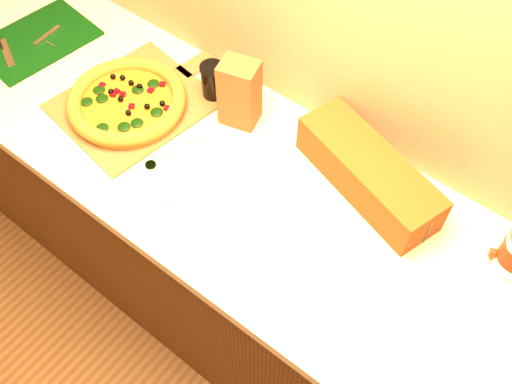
# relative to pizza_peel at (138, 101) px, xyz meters

# --- Properties ---
(cabinet) EXTENTS (2.80, 0.65, 0.86)m
(cabinet) POSITION_rel_pizza_peel_xyz_m (0.52, -0.03, -0.47)
(cabinet) COLOR #45270E
(cabinet) RESTS_ON ground
(countertop) EXTENTS (2.84, 0.68, 0.04)m
(countertop) POSITION_rel_pizza_peel_xyz_m (0.52, -0.03, -0.02)
(countertop) COLOR beige
(countertop) RESTS_ON cabinet
(pizza_peel) EXTENTS (0.44, 0.60, 0.01)m
(pizza_peel) POSITION_rel_pizza_peel_xyz_m (0.00, 0.00, 0.00)
(pizza_peel) COLOR brown
(pizza_peel) RESTS_ON countertop
(pizza) EXTENTS (0.36, 0.36, 0.05)m
(pizza) POSITION_rel_pizza_peel_xyz_m (-0.00, -0.04, 0.03)
(pizza) COLOR #AF7F2B
(pizza) RESTS_ON pizza_peel
(cutting_board) EXTENTS (0.31, 0.40, 0.03)m
(cutting_board) POSITION_rel_pizza_peel_xyz_m (-0.47, -0.01, 0.00)
(cutting_board) COLOR #053309
(cutting_board) RESTS_ON countertop
(bottle_cap) EXTENTS (0.04, 0.04, 0.01)m
(bottle_cap) POSITION_rel_pizza_peel_xyz_m (0.20, -0.16, -0.00)
(bottle_cap) COLOR black
(bottle_cap) RESTS_ON countertop
(pepper_grinder) EXTENTS (0.06, 0.06, 0.12)m
(pepper_grinder) POSITION_rel_pizza_peel_xyz_m (0.91, 0.11, 0.05)
(pepper_grinder) COLOR black
(pepper_grinder) RESTS_ON countertop
(bread_bag) EXTENTS (0.47, 0.27, 0.12)m
(bread_bag) POSITION_rel_pizza_peel_xyz_m (0.72, 0.16, 0.06)
(bread_bag) COLOR brown
(bread_bag) RESTS_ON countertop
(wine_glass) EXTENTS (0.06, 0.06, 0.16)m
(wine_glass) POSITION_rel_pizza_peel_xyz_m (0.21, 0.20, 0.11)
(wine_glass) COLOR silver
(wine_glass) RESTS_ON countertop
(paper_bag) EXTENTS (0.13, 0.11, 0.21)m
(paper_bag) POSITION_rel_pizza_peel_xyz_m (0.29, 0.14, 0.10)
(paper_bag) COLOR brown
(paper_bag) RESTS_ON countertop
(dark_jar) EXTENTS (0.07, 0.07, 0.12)m
(dark_jar) POSITION_rel_pizza_peel_xyz_m (0.17, 0.17, 0.06)
(dark_jar) COLOR black
(dark_jar) RESTS_ON countertop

